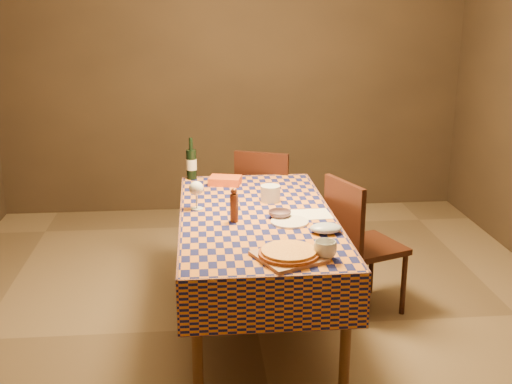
{
  "coord_description": "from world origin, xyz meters",
  "views": [
    {
      "loc": [
        -0.35,
        -3.71,
        2.04
      ],
      "look_at": [
        0.0,
        0.05,
        0.9
      ],
      "focal_mm": 45.0,
      "sensor_mm": 36.0,
      "label": 1
    }
  ],
  "objects_px": {
    "cutting_board": "(289,257)",
    "white_plate": "(290,222)",
    "wine_bottle": "(191,164)",
    "chair_right": "(357,239)",
    "chair_far": "(265,200)",
    "bowl": "(280,214)",
    "pizza": "(289,253)",
    "dining_table": "(257,226)"
  },
  "relations": [
    {
      "from": "cutting_board",
      "to": "pizza",
      "type": "xyz_separation_m",
      "value": [
        -0.0,
        0.0,
        0.02
      ]
    },
    {
      "from": "dining_table",
      "to": "pizza",
      "type": "distance_m",
      "value": 0.72
    },
    {
      "from": "white_plate",
      "to": "chair_right",
      "type": "relative_size",
      "value": 0.24
    },
    {
      "from": "pizza",
      "to": "white_plate",
      "type": "bearing_deg",
      "value": 81.33
    },
    {
      "from": "dining_table",
      "to": "chair_far",
      "type": "distance_m",
      "value": 1.11
    },
    {
      "from": "white_plate",
      "to": "chair_far",
      "type": "relative_size",
      "value": 0.24
    },
    {
      "from": "chair_right",
      "to": "cutting_board",
      "type": "bearing_deg",
      "value": -123.69
    },
    {
      "from": "white_plate",
      "to": "chair_right",
      "type": "bearing_deg",
      "value": 34.0
    },
    {
      "from": "pizza",
      "to": "bowl",
      "type": "bearing_deg",
      "value": 86.7
    },
    {
      "from": "dining_table",
      "to": "bowl",
      "type": "height_order",
      "value": "bowl"
    },
    {
      "from": "pizza",
      "to": "chair_right",
      "type": "xyz_separation_m",
      "value": [
        0.59,
        0.88,
        -0.28
      ]
    },
    {
      "from": "cutting_board",
      "to": "dining_table",
      "type": "bearing_deg",
      "value": 97.75
    },
    {
      "from": "cutting_board",
      "to": "chair_far",
      "type": "relative_size",
      "value": 0.33
    },
    {
      "from": "chair_right",
      "to": "dining_table",
      "type": "bearing_deg",
      "value": -166.04
    },
    {
      "from": "dining_table",
      "to": "cutting_board",
      "type": "xyz_separation_m",
      "value": [
        0.1,
        -0.71,
        0.09
      ]
    },
    {
      "from": "dining_table",
      "to": "chair_far",
      "type": "height_order",
      "value": "chair_far"
    },
    {
      "from": "chair_far",
      "to": "chair_right",
      "type": "relative_size",
      "value": 1.0
    },
    {
      "from": "dining_table",
      "to": "wine_bottle",
      "type": "bearing_deg",
      "value": 114.84
    },
    {
      "from": "pizza",
      "to": "chair_far",
      "type": "distance_m",
      "value": 1.81
    },
    {
      "from": "chair_far",
      "to": "bowl",
      "type": "bearing_deg",
      "value": -91.75
    },
    {
      "from": "cutting_board",
      "to": "white_plate",
      "type": "relative_size",
      "value": 1.36
    },
    {
      "from": "wine_bottle",
      "to": "chair_far",
      "type": "distance_m",
      "value": 0.71
    },
    {
      "from": "wine_bottle",
      "to": "chair_far",
      "type": "height_order",
      "value": "wine_bottle"
    },
    {
      "from": "chair_right",
      "to": "bowl",
      "type": "bearing_deg",
      "value": -156.37
    },
    {
      "from": "cutting_board",
      "to": "chair_far",
      "type": "height_order",
      "value": "chair_far"
    },
    {
      "from": "pizza",
      "to": "bowl",
      "type": "xyz_separation_m",
      "value": [
        0.04,
        0.64,
        -0.01
      ]
    },
    {
      "from": "wine_bottle",
      "to": "chair_far",
      "type": "xyz_separation_m",
      "value": [
        0.57,
        0.22,
        -0.36
      ]
    },
    {
      "from": "dining_table",
      "to": "chair_right",
      "type": "xyz_separation_m",
      "value": [
        0.68,
        0.17,
        -0.17
      ]
    },
    {
      "from": "pizza",
      "to": "bowl",
      "type": "relative_size",
      "value": 2.91
    },
    {
      "from": "bowl",
      "to": "chair_right",
      "type": "height_order",
      "value": "chair_right"
    },
    {
      "from": "wine_bottle",
      "to": "chair_right",
      "type": "height_order",
      "value": "wine_bottle"
    },
    {
      "from": "pizza",
      "to": "bowl",
      "type": "height_order",
      "value": "pizza"
    },
    {
      "from": "pizza",
      "to": "chair_right",
      "type": "bearing_deg",
      "value": 56.31
    },
    {
      "from": "dining_table",
      "to": "cutting_board",
      "type": "bearing_deg",
      "value": -82.25
    },
    {
      "from": "dining_table",
      "to": "chair_far",
      "type": "xyz_separation_m",
      "value": [
        0.17,
        1.08,
        -0.17
      ]
    },
    {
      "from": "bowl",
      "to": "chair_far",
      "type": "distance_m",
      "value": 1.18
    },
    {
      "from": "pizza",
      "to": "wine_bottle",
      "type": "height_order",
      "value": "wine_bottle"
    },
    {
      "from": "cutting_board",
      "to": "bowl",
      "type": "bearing_deg",
      "value": 86.7
    },
    {
      "from": "bowl",
      "to": "white_plate",
      "type": "relative_size",
      "value": 0.61
    },
    {
      "from": "dining_table",
      "to": "chair_far",
      "type": "bearing_deg",
      "value": 81.15
    },
    {
      "from": "dining_table",
      "to": "pizza",
      "type": "relative_size",
      "value": 4.63
    },
    {
      "from": "chair_right",
      "to": "chair_far",
      "type": "bearing_deg",
      "value": 119.38
    }
  ]
}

